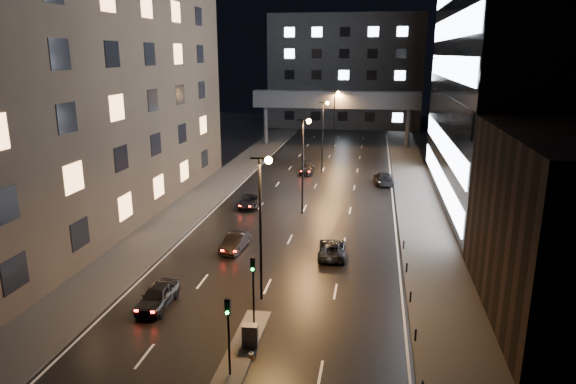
% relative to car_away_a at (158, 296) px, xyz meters
% --- Properties ---
extents(ground, '(160.00, 160.00, 0.00)m').
position_rel_car_away_a_xyz_m(ground, '(6.66, 34.24, -0.76)').
color(ground, black).
rests_on(ground, ground).
extents(sidewalk_left, '(5.00, 110.00, 0.15)m').
position_rel_car_away_a_xyz_m(sidewalk_left, '(-5.84, 29.24, -0.69)').
color(sidewalk_left, '#383533').
rests_on(sidewalk_left, ground).
extents(sidewalk_right, '(5.00, 110.00, 0.15)m').
position_rel_car_away_a_xyz_m(sidewalk_right, '(19.16, 29.24, -0.69)').
color(sidewalk_right, '#383533').
rests_on(sidewalk_right, ground).
extents(building_left, '(15.00, 48.00, 40.00)m').
position_rel_car_away_a_xyz_m(building_left, '(-15.84, 18.24, 19.24)').
color(building_left, '#2D2319').
rests_on(building_left, ground).
extents(building_far, '(34.00, 14.00, 25.00)m').
position_rel_car_away_a_xyz_m(building_far, '(6.66, 92.24, 11.74)').
color(building_far, '#333335').
rests_on(building_far, ground).
extents(skybridge, '(30.00, 3.00, 10.00)m').
position_rel_car_away_a_xyz_m(skybridge, '(6.66, 64.24, 7.57)').
color(skybridge, '#333335').
rests_on(skybridge, ground).
extents(median_island, '(1.60, 8.00, 0.15)m').
position_rel_car_away_a_xyz_m(median_island, '(6.96, -3.76, -0.69)').
color(median_island, '#383533').
rests_on(median_island, ground).
extents(traffic_signal_near, '(0.28, 0.34, 4.40)m').
position_rel_car_away_a_xyz_m(traffic_signal_near, '(6.96, -1.27, 2.33)').
color(traffic_signal_near, black).
rests_on(traffic_signal_near, median_island).
extents(traffic_signal_far, '(0.28, 0.34, 4.40)m').
position_rel_car_away_a_xyz_m(traffic_signal_far, '(6.96, -6.77, 2.33)').
color(traffic_signal_far, black).
rests_on(traffic_signal_far, median_island).
extents(bollard_row, '(0.12, 25.12, 0.90)m').
position_rel_car_away_a_xyz_m(bollard_row, '(16.86, 0.74, -0.31)').
color(bollard_row, black).
rests_on(bollard_row, ground).
extents(streetlight_near, '(1.45, 0.50, 10.15)m').
position_rel_car_away_a_xyz_m(streetlight_near, '(6.82, 2.24, 5.73)').
color(streetlight_near, black).
rests_on(streetlight_near, ground).
extents(streetlight_mid_a, '(1.45, 0.50, 10.15)m').
position_rel_car_away_a_xyz_m(streetlight_mid_a, '(6.82, 22.24, 5.73)').
color(streetlight_mid_a, black).
rests_on(streetlight_mid_a, ground).
extents(streetlight_mid_b, '(1.45, 0.50, 10.15)m').
position_rel_car_away_a_xyz_m(streetlight_mid_b, '(6.82, 42.24, 5.73)').
color(streetlight_mid_b, black).
rests_on(streetlight_mid_b, ground).
extents(streetlight_far, '(1.45, 0.50, 10.15)m').
position_rel_car_away_a_xyz_m(streetlight_far, '(6.82, 62.24, 5.73)').
color(streetlight_far, black).
rests_on(streetlight_far, ground).
extents(car_away_a, '(1.84, 4.50, 1.53)m').
position_rel_car_away_a_xyz_m(car_away_a, '(0.00, 0.00, 0.00)').
color(car_away_a, black).
rests_on(car_away_a, ground).
extents(car_away_b, '(1.94, 4.47, 1.43)m').
position_rel_car_away_a_xyz_m(car_away_b, '(2.40, 10.90, -0.05)').
color(car_away_b, black).
rests_on(car_away_b, ground).
extents(car_away_c, '(2.70, 4.85, 1.28)m').
position_rel_car_away_a_xyz_m(car_away_c, '(0.51, 23.68, -0.12)').
color(car_away_c, black).
rests_on(car_away_c, ground).
extents(car_away_d, '(2.12, 4.80, 1.37)m').
position_rel_car_away_a_xyz_m(car_away_d, '(4.61, 41.41, -0.08)').
color(car_away_d, black).
rests_on(car_away_d, ground).
extents(car_toward_a, '(2.47, 4.90, 1.33)m').
position_rel_car_away_a_xyz_m(car_toward_a, '(10.82, 10.87, -0.10)').
color(car_toward_a, black).
rests_on(car_toward_a, ground).
extents(car_toward_b, '(2.83, 5.66, 1.58)m').
position_rel_car_away_a_xyz_m(car_toward_b, '(15.33, 36.84, 0.02)').
color(car_toward_b, black).
rests_on(car_toward_b, ground).
extents(utility_cabinet, '(0.95, 0.65, 1.32)m').
position_rel_car_away_a_xyz_m(utility_cabinet, '(7.36, -3.89, 0.05)').
color(utility_cabinet, '#525255').
rests_on(utility_cabinet, median_island).
extents(cone_b, '(0.48, 0.48, 0.54)m').
position_rel_car_away_a_xyz_m(cone_b, '(7.67, -4.97, -0.49)').
color(cone_b, orange).
rests_on(cone_b, ground).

